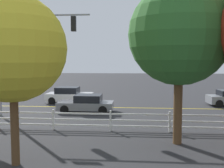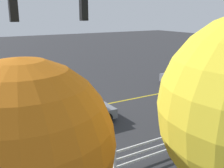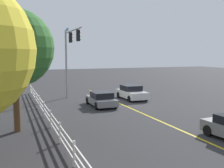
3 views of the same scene
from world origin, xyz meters
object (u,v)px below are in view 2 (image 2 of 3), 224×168
car_0 (79,113)px  tree_2 (27,147)px  car_1 (20,99)px  car_2 (182,75)px

car_0 → tree_2: bearing=60.7°
tree_2 → car_1: bearing=-101.1°
tree_2 → car_2: bearing=-144.0°
car_0 → tree_2: (4.84, 8.40, 3.03)m
car_0 → tree_2: tree_2 is taller
car_0 → car_1: car_1 is taller
car_0 → car_1: (2.35, -4.20, 0.07)m
car_0 → car_2: bearing=-161.9°
car_0 → tree_2: 10.16m
car_1 → car_2: bearing=-1.6°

